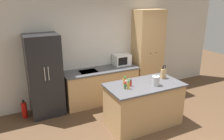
# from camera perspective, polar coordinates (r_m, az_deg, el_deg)

# --- Properties ---
(ground_plane) EXTENTS (14.00, 14.00, 0.00)m
(ground_plane) POSITION_cam_1_polar(r_m,az_deg,el_deg) (4.61, 11.84, -17.03)
(ground_plane) COLOR brown
(wall_back) EXTENTS (7.20, 0.06, 2.60)m
(wall_back) POSITION_cam_1_polar(r_m,az_deg,el_deg) (5.91, -1.22, 5.30)
(wall_back) COLOR beige
(wall_back) RESTS_ON ground_plane
(refrigerator) EXTENTS (0.74, 0.65, 1.89)m
(refrigerator) POSITION_cam_1_polar(r_m,az_deg,el_deg) (5.21, -17.19, -1.44)
(refrigerator) COLOR black
(refrigerator) RESTS_ON ground_plane
(back_counter) EXTENTS (1.96, 0.65, 0.89)m
(back_counter) POSITION_cam_1_polar(r_m,az_deg,el_deg) (5.74, -2.84, -4.04)
(back_counter) COLOR tan
(back_counter) RESTS_ON ground_plane
(pantry_cabinet) EXTENTS (0.78, 0.55, 2.35)m
(pantry_cabinet) POSITION_cam_1_polar(r_m,az_deg,el_deg) (6.24, 9.25, 4.57)
(pantry_cabinet) COLOR tan
(pantry_cabinet) RESTS_ON ground_plane
(kitchen_island) EXTENTS (1.60, 0.86, 0.94)m
(kitchen_island) POSITION_cam_1_polar(r_m,az_deg,el_deg) (4.78, 8.21, -8.82)
(kitchen_island) COLOR tan
(kitchen_island) RESTS_ON ground_plane
(microwave) EXTENTS (0.45, 0.33, 0.30)m
(microwave) POSITION_cam_1_polar(r_m,az_deg,el_deg) (5.93, 2.55, 2.75)
(microwave) COLOR white
(microwave) RESTS_ON back_counter
(knife_block) EXTENTS (0.11, 0.06, 0.31)m
(knife_block) POSITION_cam_1_polar(r_m,az_deg,el_deg) (4.94, 13.30, -0.91)
(knife_block) COLOR tan
(knife_block) RESTS_ON kitchen_island
(spice_bottle_tall_dark) EXTENTS (0.04, 0.04, 0.14)m
(spice_bottle_tall_dark) POSITION_cam_1_polar(r_m,az_deg,el_deg) (4.42, 4.92, -3.43)
(spice_bottle_tall_dark) COLOR #B2281E
(spice_bottle_tall_dark) RESTS_ON kitchen_island
(spice_bottle_short_red) EXTENTS (0.05, 0.05, 0.16)m
(spice_bottle_short_red) POSITION_cam_1_polar(r_m,az_deg,el_deg) (4.29, 4.29, -3.99)
(spice_bottle_short_red) COLOR gold
(spice_bottle_short_red) RESTS_ON kitchen_island
(spice_bottle_amber_oil) EXTENTS (0.06, 0.06, 0.10)m
(spice_bottle_amber_oil) POSITION_cam_1_polar(r_m,az_deg,el_deg) (4.55, 4.30, -3.06)
(spice_bottle_amber_oil) COLOR beige
(spice_bottle_amber_oil) RESTS_ON kitchen_island
(spice_bottle_green_herb) EXTENTS (0.04, 0.04, 0.13)m
(spice_bottle_green_herb) POSITION_cam_1_polar(r_m,az_deg,el_deg) (4.41, 3.53, -3.56)
(spice_bottle_green_herb) COLOR #B2281E
(spice_bottle_green_herb) RESTS_ON kitchen_island
(spice_bottle_pale_salt) EXTENTS (0.04, 0.04, 0.14)m
(spice_bottle_pale_salt) POSITION_cam_1_polar(r_m,az_deg,el_deg) (4.29, 3.40, -4.12)
(spice_bottle_pale_salt) COLOR #337033
(spice_bottle_pale_salt) RESTS_ON kitchen_island
(spice_bottle_orange_cap) EXTENTS (0.06, 0.06, 0.17)m
(spice_bottle_orange_cap) POSITION_cam_1_polar(r_m,az_deg,el_deg) (4.48, 3.34, -2.91)
(spice_bottle_orange_cap) COLOR orange
(spice_bottle_orange_cap) RESTS_ON kitchen_island
(kettle) EXTENTS (0.16, 0.16, 0.22)m
(kettle) POSITION_cam_1_polar(r_m,az_deg,el_deg) (4.52, 11.36, -2.77)
(kettle) COLOR #B2B5B7
(kettle) RESTS_ON kitchen_island
(fire_extinguisher) EXTENTS (0.12, 0.12, 0.44)m
(fire_extinguisher) POSITION_cam_1_polar(r_m,az_deg,el_deg) (5.47, -21.91, -9.61)
(fire_extinguisher) COLOR red
(fire_extinguisher) RESTS_ON ground_plane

